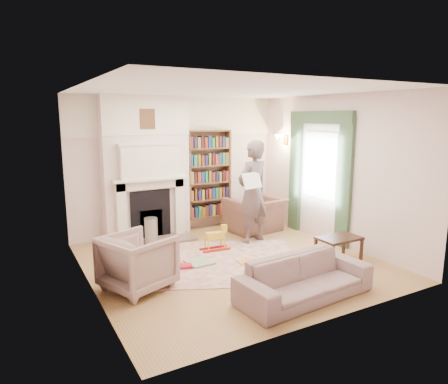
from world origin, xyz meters
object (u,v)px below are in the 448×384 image
rocking_horse (215,238)px  armchair_left (138,262)px  man_reading (253,192)px  sofa (305,278)px  armchair_reading (255,215)px  paraffin_heater (151,232)px  coffee_table (338,250)px  bookcase (208,174)px

rocking_horse → armchair_left: bearing=-147.1°
armchair_left → man_reading: man_reading is taller
armchair_left → sofa: armchair_left is taller
sofa → man_reading: bearing=68.7°
armchair_reading → man_reading: size_ratio=0.56×
armchair_reading → sofa: (-1.18, -3.01, -0.08)m
armchair_reading → sofa: 3.23m
armchair_reading → rocking_horse: (-1.33, -0.73, -0.12)m
armchair_reading → armchair_left: size_ratio=1.26×
armchair_left → paraffin_heater: armchair_left is taller
armchair_left → man_reading: size_ratio=0.44×
man_reading → coffee_table: size_ratio=2.81×
armchair_reading → coffee_table: armchair_reading is taller
paraffin_heater → sofa: bearing=-70.6°
man_reading → coffee_table: 1.93m
armchair_reading → armchair_left: 3.45m
armchair_reading → man_reading: bearing=46.4°
sofa → man_reading: (0.73, 2.41, 0.70)m
bookcase → sofa: bearing=-97.1°
armchair_reading → paraffin_heater: armchair_reading is taller
coffee_table → paraffin_heater: bearing=135.7°
sofa → coffee_table: (1.34, 0.74, -0.05)m
sofa → man_reading: man_reading is taller
sofa → coffee_table: bearing=24.3°
coffee_table → paraffin_heater: size_ratio=1.27×
armchair_left → paraffin_heater: size_ratio=1.58×
armchair_reading → man_reading: 0.98m
armchair_reading → armchair_left: armchair_left is taller
armchair_reading → rocking_horse: size_ratio=2.08×
armchair_left → coffee_table: 3.26m
sofa → rocking_horse: sofa is taller
bookcase → armchair_left: (-2.32, -2.40, -0.78)m
coffee_table → rocking_horse: bearing=133.7°
sofa → paraffin_heater: bearing=104.9°
man_reading → bookcase: bearing=-92.2°
armchair_left → sofa: 2.31m
bookcase → coffee_table: size_ratio=2.64×
armchair_reading → rocking_horse: 1.52m
man_reading → coffee_table: man_reading is taller
armchair_reading → sofa: armchair_reading is taller
man_reading → paraffin_heater: 2.05m
sofa → rocking_horse: size_ratio=3.60×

